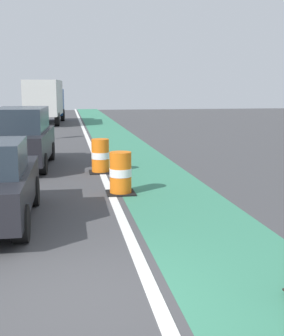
# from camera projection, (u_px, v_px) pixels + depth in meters

# --- Properties ---
(ground_plane) EXTENTS (100.00, 100.00, 0.00)m
(ground_plane) POSITION_uv_depth(u_px,v_px,m) (85.00, 297.00, 5.83)
(ground_plane) COLOR #424244
(bike_lane_strip) EXTENTS (2.50, 80.00, 0.01)m
(bike_lane_strip) POSITION_uv_depth(u_px,v_px,m) (133.00, 156.00, 17.87)
(bike_lane_strip) COLOR #387F60
(bike_lane_strip) RESTS_ON ground
(lane_divider_stripe) EXTENTS (0.20, 80.00, 0.01)m
(lane_divider_stripe) POSITION_uv_depth(u_px,v_px,m) (95.00, 157.00, 17.62)
(lane_divider_stripe) COLOR silver
(lane_divider_stripe) RESTS_ON ground
(parked_suv_second) EXTENTS (2.11, 4.69, 2.04)m
(parked_suv_second) POSITION_uv_depth(u_px,v_px,m) (22.00, 137.00, 15.19)
(parked_suv_second) COLOR black
(parked_suv_second) RESTS_ON ground
(traffic_barrel_front) EXTENTS (0.73, 0.73, 1.09)m
(traffic_barrel_front) POSITION_uv_depth(u_px,v_px,m) (121.00, 174.00, 11.44)
(traffic_barrel_front) COLOR orange
(traffic_barrel_front) RESTS_ON ground
(traffic_barrel_mid) EXTENTS (0.73, 0.73, 1.09)m
(traffic_barrel_mid) POSITION_uv_depth(u_px,v_px,m) (100.00, 156.00, 14.29)
(traffic_barrel_mid) COLOR orange
(traffic_barrel_mid) RESTS_ON ground
(delivery_truck_down_block) EXTENTS (2.79, 7.73, 3.23)m
(delivery_truck_down_block) POSITION_uv_depth(u_px,v_px,m) (45.00, 99.00, 33.44)
(delivery_truck_down_block) COLOR beige
(delivery_truck_down_block) RESTS_ON ground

